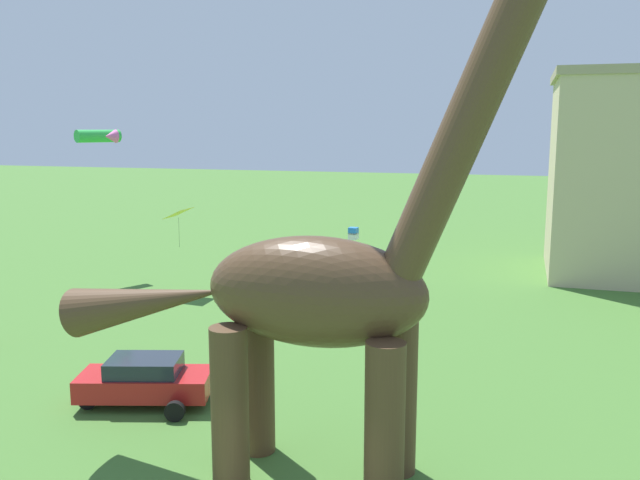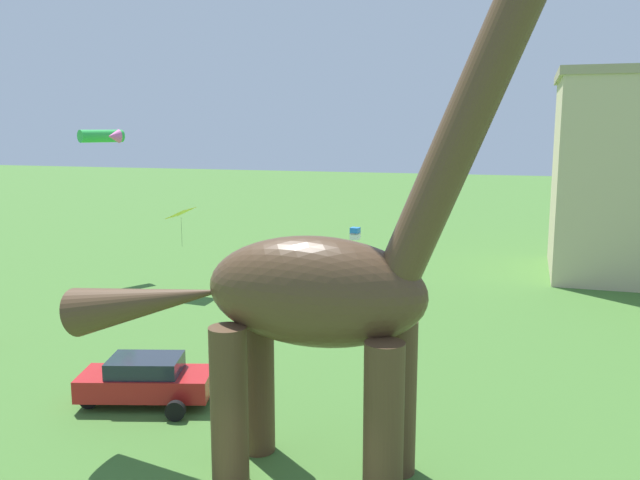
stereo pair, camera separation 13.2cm
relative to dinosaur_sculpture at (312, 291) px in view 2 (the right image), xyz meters
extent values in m
cylinder|color=#513823|center=(2.02, 0.90, -2.86)|extent=(0.94, 0.94, 4.07)
cylinder|color=#513823|center=(2.02, -0.90, -2.86)|extent=(0.94, 0.94, 4.07)
cylinder|color=#513823|center=(-1.89, 0.90, -2.86)|extent=(0.94, 0.94, 4.07)
cylinder|color=#513823|center=(-1.89, -0.90, -2.86)|extent=(0.94, 0.94, 4.07)
ellipsoid|color=#513823|center=(0.07, 0.00, 0.00)|extent=(5.58, 2.40, 2.74)
cylinder|color=#513823|center=(3.68, 0.00, 4.40)|extent=(4.01, 1.03, 7.94)
cone|color=#513823|center=(-4.61, 0.00, -0.63)|extent=(4.90, 1.37, 2.32)
cube|color=red|center=(-6.59, 2.78, -4.23)|extent=(4.53, 2.88, 0.72)
cube|color=#232B35|center=(-6.59, 2.78, -3.61)|extent=(2.62, 2.14, 0.52)
cylinder|color=black|center=(-5.03, 3.67, -4.59)|extent=(0.66, 0.38, 0.62)
cylinder|color=black|center=(-5.03, 1.89, -4.59)|extent=(0.66, 0.38, 0.62)
cylinder|color=black|center=(-8.14, 3.67, -4.59)|extent=(0.66, 0.38, 0.62)
cylinder|color=black|center=(-8.14, 1.89, -4.59)|extent=(0.66, 0.38, 0.62)
cube|color=#287AE5|center=(-2.05, 12.27, -0.40)|extent=(0.40, 0.40, 0.29)
cube|color=white|center=(-2.05, 12.27, -0.63)|extent=(0.40, 0.40, 0.29)
cube|color=yellow|center=(-12.71, 16.35, -0.53)|extent=(1.15, 1.62, 0.52)
cylinder|color=black|center=(-12.71, 16.35, -1.57)|extent=(0.01, 0.01, 1.59)
cylinder|color=green|center=(-19.24, 18.92, 3.48)|extent=(1.87, 2.70, 0.74)
cone|color=pink|center=(-17.94, 18.26, 3.48)|extent=(1.00, 0.95, 0.78)
camera|label=1|loc=(4.79, -15.14, 3.96)|focal=37.36mm
camera|label=2|loc=(4.92, -15.10, 3.96)|focal=37.36mm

